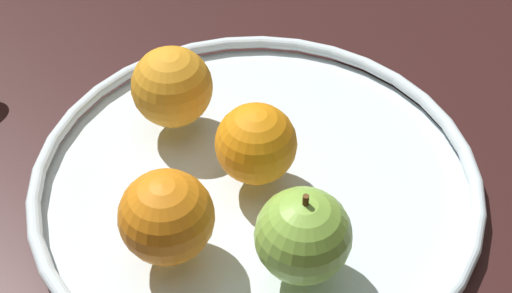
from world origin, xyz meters
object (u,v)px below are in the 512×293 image
at_px(fruit_bowl, 256,179).
at_px(apple, 303,236).
at_px(orange_back_right, 258,141).
at_px(orange_center, 172,87).
at_px(orange_front_left, 166,217).

distance_m(fruit_bowl, apple, 0.11).
relative_size(orange_back_right, orange_center, 0.94).
distance_m(orange_back_right, orange_center, 0.10).
bearing_deg(orange_front_left, fruit_bowl, 6.75).
bearing_deg(orange_back_right, orange_front_left, -173.07).
distance_m(apple, orange_center, 0.19).
distance_m(apple, orange_back_right, 0.10).
distance_m(fruit_bowl, orange_front_left, 0.11).
bearing_deg(orange_center, apple, -99.41).
relative_size(fruit_bowl, apple, 4.82).
relative_size(fruit_bowl, orange_front_left, 5.33).
relative_size(fruit_bowl, orange_center, 5.34).
bearing_deg(orange_back_right, orange_center, 96.47).
xyz_separation_m(fruit_bowl, apple, (-0.04, -0.09, 0.04)).
bearing_deg(orange_back_right, apple, -114.80).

